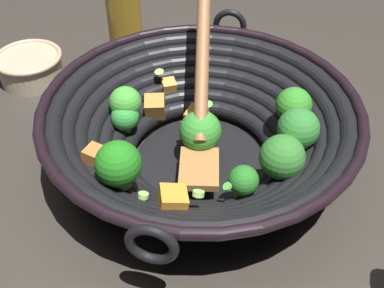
% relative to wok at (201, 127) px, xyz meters
% --- Properties ---
extents(ground_plane, '(4.00, 4.00, 0.00)m').
position_rel_wok_xyz_m(ground_plane, '(0.00, -0.00, -0.07)').
color(ground_plane, '#332D28').
extents(wok, '(0.42, 0.42, 0.21)m').
position_rel_wok_xyz_m(wok, '(0.00, 0.00, 0.00)').
color(wok, black).
rests_on(wok, ground).
extents(cooking_oil_bottle, '(0.06, 0.06, 0.23)m').
position_rel_wok_xyz_m(cooking_oil_bottle, '(-0.01, -0.29, 0.03)').
color(cooking_oil_bottle, '#AD7F23').
rests_on(cooking_oil_bottle, ground).
extents(prep_bowl, '(0.11, 0.11, 0.05)m').
position_rel_wok_xyz_m(prep_bowl, '(0.16, -0.32, -0.04)').
color(prep_bowl, tan).
rests_on(prep_bowl, ground).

